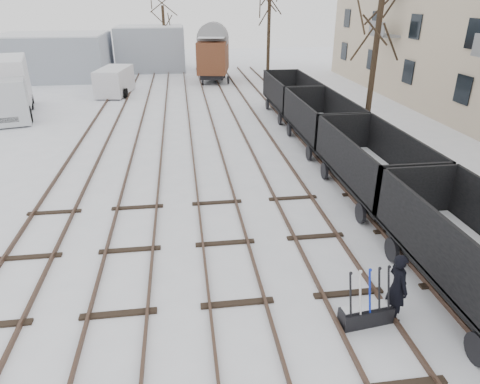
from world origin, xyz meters
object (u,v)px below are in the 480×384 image
at_px(ground_frame, 366,313).
at_px(worker, 397,287).
at_px(lorry, 6,87).
at_px(box_van_wagon, 213,55).
at_px(panel_van, 115,81).
at_px(freight_wagon_a, 474,268).

distance_m(ground_frame, worker, 0.98).
bearing_deg(lorry, box_van_wagon, 21.26).
distance_m(box_van_wagon, panel_van, 9.86).
relative_size(freight_wagon_a, box_van_wagon, 1.10).
relative_size(ground_frame, freight_wagon_a, 0.24).
bearing_deg(worker, box_van_wagon, -4.04).
relative_size(box_van_wagon, panel_van, 1.13).
distance_m(freight_wagon_a, lorry, 28.83).
xyz_separation_m(worker, freight_wagon_a, (2.26, 0.40, 0.07)).
relative_size(ground_frame, panel_van, 0.30).
bearing_deg(worker, freight_wagon_a, -86.82).
xyz_separation_m(box_van_wagon, lorry, (-14.55, -10.77, -0.50)).
height_order(worker, freight_wagon_a, freight_wagon_a).
distance_m(ground_frame, freight_wagon_a, 3.13).
xyz_separation_m(lorry, panel_van, (6.15, 5.76, -0.76)).
xyz_separation_m(worker, panel_van, (-10.10, 28.25, 0.19)).
bearing_deg(freight_wagon_a, worker, -169.85).
height_order(worker, panel_van, panel_van).
bearing_deg(box_van_wagon, lorry, -133.53).
height_order(freight_wagon_a, panel_van, freight_wagon_a).
relative_size(lorry, panel_van, 1.65).
bearing_deg(panel_van, worker, -61.74).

